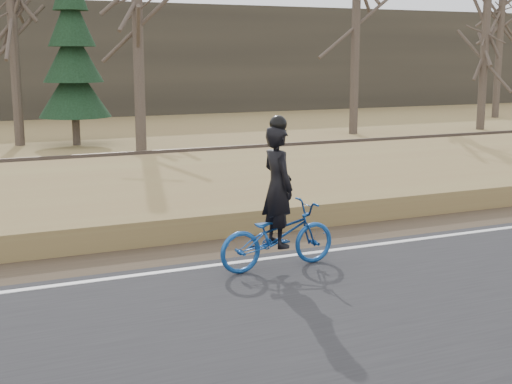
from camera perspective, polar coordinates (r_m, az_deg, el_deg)
name	(u,v)px	position (r m, az deg, el deg)	size (l,w,h in m)	color
ground	(440,243)	(12.97, 14.52, -4.01)	(120.00, 120.00, 0.00)	olive
edge_line	(433,237)	(13.10, 13.99, -3.54)	(120.00, 0.12, 0.01)	silver
shoulder	(400,228)	(13.88, 11.44, -2.81)	(120.00, 1.60, 0.04)	#473A2B
embankment	(322,190)	(16.31, 5.33, 0.12)	(120.00, 5.00, 0.44)	olive
ballast	(254,167)	(19.65, -0.14, 2.03)	(120.00, 3.00, 0.45)	slate
railroad	(254,156)	(19.61, -0.14, 2.91)	(120.00, 2.40, 0.29)	black
treeline_backdrop	(89,60)	(40.50, -13.20, 10.27)	(120.00, 4.00, 6.00)	#383328
cyclist	(278,220)	(10.77, 1.74, -2.29)	(1.95, 0.76, 2.33)	navy
bare_tree_left	(14,43)	(27.33, -18.81, 11.23)	(0.36, 0.36, 7.35)	#4F433A
bare_tree_near_left	(138,39)	(24.25, -9.43, 12.02)	(0.36, 0.36, 7.57)	#4F433A
bare_tree_center	(356,26)	(30.14, 8.00, 13.04)	(0.36, 0.36, 8.86)	#4F433A
bare_tree_right	(484,57)	(33.18, 17.79, 10.21)	(0.36, 0.36, 6.29)	#4F433A
bare_tree_far_right	(500,45)	(39.81, 18.90, 11.05)	(0.36, 0.36, 7.49)	#4F433A
conifer	(73,56)	(26.88, -14.46, 10.51)	(2.60, 2.60, 6.82)	#4F433A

